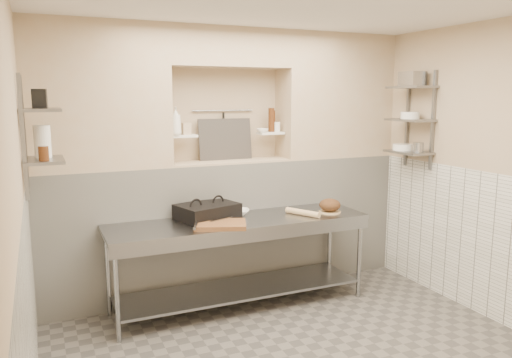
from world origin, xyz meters
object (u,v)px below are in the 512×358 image
cutting_board (220,225)px  jug_left (42,142)px  bottle_soap (176,121)px  bowl_alcove (262,130)px  rolling_pin (303,212)px  bread_loaf (330,205)px  panini_press (207,211)px  prep_table (240,245)px  mixing_bowl (238,212)px

cutting_board → jug_left: size_ratio=1.81×
bottle_soap → bowl_alcove: 0.99m
cutting_board → bowl_alcove: (0.76, 0.73, 0.81)m
rolling_pin → bread_loaf: 0.33m
panini_press → bowl_alcove: (0.78, 0.40, 0.76)m
panini_press → bottle_soap: bottle_soap is taller
prep_table → bottle_soap: (-0.48, 0.52, 1.21)m
bread_loaf → bowl_alcove: bearing=126.8°
mixing_bowl → rolling_pin: 0.67m
panini_press → bottle_soap: (-0.20, 0.35, 0.88)m
rolling_pin → bread_loaf: size_ratio=1.77×
bread_loaf → rolling_pin: bearing=179.5°
cutting_board → bottle_soap: bottle_soap is taller
panini_press → mixing_bowl: bearing=-10.7°
cutting_board → mixing_bowl: mixing_bowl is taller
rolling_pin → bread_loaf: bread_loaf is taller
cutting_board → jug_left: bearing=175.5°
bread_loaf → bowl_alcove: bowl_alcove is taller
prep_table → bread_loaf: bread_loaf is taller
mixing_bowl → bottle_soap: (-0.54, 0.31, 0.93)m
jug_left → cutting_board: bearing=-4.5°
panini_press → mixing_bowl: size_ratio=2.80×
mixing_bowl → bread_loaf: size_ratio=1.06×
bottle_soap → prep_table: bearing=-47.0°
cutting_board → rolling_pin: rolling_pin is taller
panini_press → bowl_alcove: bowl_alcove is taller
bread_loaf → bottle_soap: (-1.47, 0.60, 0.88)m
rolling_pin → bread_loaf: bearing=-0.5°
bowl_alcove → mixing_bowl: bearing=-140.7°
bottle_soap → cutting_board: bearing=-72.2°
mixing_bowl → jug_left: (-1.80, -0.26, 0.81)m
mixing_bowl → bowl_alcove: size_ratio=1.82×
panini_press → rolling_pin: bearing=-31.5°
rolling_pin → jug_left: 2.53m
bowl_alcove → bottle_soap: bearing=-177.3°
mixing_bowl → rolling_pin: (0.60, -0.28, 0.00)m
cutting_board → bottle_soap: (-0.22, 0.69, 0.93)m
prep_table → mixing_bowl: size_ratio=11.05×
panini_press → cutting_board: size_ratio=1.39×
panini_press → bread_loaf: size_ratio=2.95×
cutting_board → bowl_alcove: 1.33m
mixing_bowl → panini_press: bearing=-173.8°
mixing_bowl → bread_loaf: bread_loaf is taller
panini_press → cutting_board: panini_press is taller
rolling_pin → bowl_alcove: (-0.16, 0.64, 0.80)m
prep_table → bottle_soap: bottle_soap is taller
jug_left → mixing_bowl: bearing=8.1°
mixing_bowl → bread_loaf: bearing=-17.2°
jug_left → prep_table: bearing=1.7°
mixing_bowl → bowl_alcove: 0.98m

